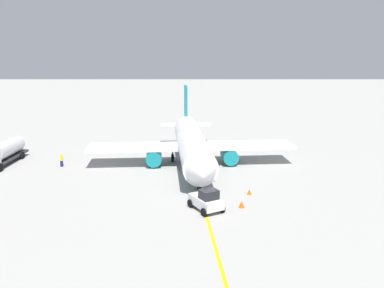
% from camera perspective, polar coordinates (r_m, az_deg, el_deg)
% --- Properties ---
extents(ground_plane, '(400.00, 400.00, 0.00)m').
position_cam_1_polar(ground_plane, '(53.68, 0.00, -3.12)').
color(ground_plane, '#9E9B96').
extents(airplane, '(31.41, 28.62, 9.89)m').
position_cam_1_polar(airplane, '(53.43, -0.04, -0.14)').
color(airplane, white).
rests_on(airplane, ground).
extents(fuel_tanker, '(10.23, 2.96, 3.15)m').
position_cam_1_polar(fuel_tanker, '(59.85, -25.88, -1.06)').
color(fuel_tanker, '#2D2D33').
rests_on(fuel_tanker, ground).
extents(pushback_tug, '(4.12, 3.69, 2.20)m').
position_cam_1_polar(pushback_tug, '(38.26, 2.15, -8.22)').
color(pushback_tug, silver).
rests_on(pushback_tug, ground).
extents(refueling_worker, '(0.57, 0.44, 1.71)m').
position_cam_1_polar(refueling_worker, '(55.81, -18.52, -2.31)').
color(refueling_worker, navy).
rests_on(refueling_worker, ground).
extents(safety_cone_nose, '(0.53, 0.53, 0.59)m').
position_cam_1_polar(safety_cone_nose, '(43.09, 8.38, -6.91)').
color(safety_cone_nose, '#F2590F').
rests_on(safety_cone_nose, ground).
extents(safety_cone_wingtip, '(0.61, 0.61, 0.68)m').
position_cam_1_polar(safety_cone_wingtip, '(39.41, 7.26, -8.72)').
color(safety_cone_wingtip, '#F2590F').
rests_on(safety_cone_wingtip, ground).
extents(taxi_line_marking, '(78.17, 6.44, 0.01)m').
position_cam_1_polar(taxi_line_marking, '(53.68, 0.00, -3.12)').
color(taxi_line_marking, yellow).
rests_on(taxi_line_marking, ground).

